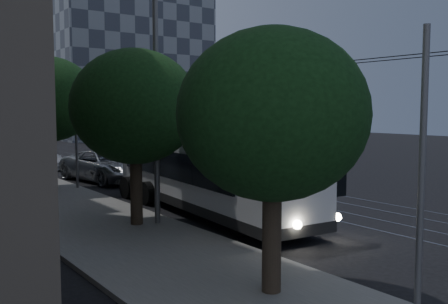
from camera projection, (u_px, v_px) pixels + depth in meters
ground at (280, 209)px, 21.51m from camera, size 120.00×120.00×0.00m
tram_rails at (130, 164)px, 39.08m from camera, size 4.52×90.00×0.02m
overhead_wires at (30, 121)px, 34.39m from camera, size 2.23×90.00×6.00m
building_distant_right at (122, 58)px, 75.30m from camera, size 22.00×18.00×24.00m
trolleybus at (203, 169)px, 20.94m from camera, size 3.92×13.22×5.63m
pickup_silver at (106, 166)px, 29.75m from camera, size 4.05×7.07×1.86m
car_white_a at (94, 167)px, 31.37m from camera, size 3.12×4.30×1.36m
car_white_b at (47, 160)px, 35.77m from camera, size 2.97×4.79×1.30m
car_white_c at (16, 154)px, 40.80m from camera, size 1.50×3.75×1.21m
tree_0 at (273, 115)px, 11.10m from camera, size 4.32×4.32×6.15m
tree_1 at (135, 107)px, 17.75m from camera, size 4.58×4.58×6.47m
tree_2 at (48, 100)px, 25.83m from camera, size 4.91×4.91×7.03m
streetlamp_near at (166, 53)px, 18.01m from camera, size 2.54×0.44×10.57m
streetlamp_far at (14, 91)px, 38.21m from camera, size 2.30×0.44×9.41m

